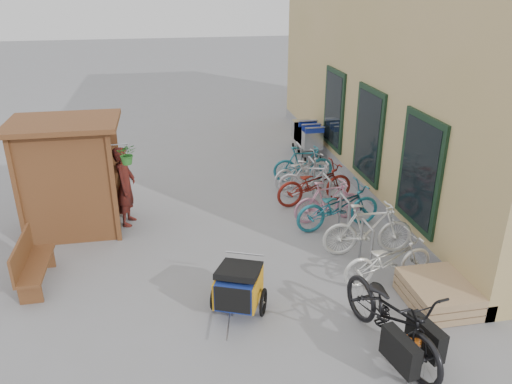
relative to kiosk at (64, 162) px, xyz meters
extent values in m
plane|color=gray|center=(3.28, -2.47, -1.55)|extent=(80.00, 80.00, 0.00)
cube|color=tan|center=(9.78, 2.03, 1.95)|extent=(6.00, 13.00, 7.00)
cube|color=gray|center=(6.86, 2.03, -1.40)|extent=(0.18, 13.00, 0.30)
cube|color=black|center=(6.75, -1.97, 0.05)|extent=(0.06, 1.50, 2.20)
cube|color=black|center=(6.72, -1.97, 0.05)|extent=(0.02, 1.25, 1.95)
cube|color=black|center=(6.75, 0.53, 0.05)|extent=(0.06, 1.50, 2.20)
cube|color=black|center=(6.72, 0.53, 0.05)|extent=(0.02, 1.25, 1.95)
cube|color=black|center=(6.75, 3.03, 0.05)|extent=(0.06, 1.50, 2.20)
cube|color=black|center=(6.72, 3.03, 0.05)|extent=(0.02, 1.25, 1.95)
cube|color=brown|center=(-0.82, -0.62, -0.40)|extent=(0.09, 0.09, 2.30)
cube|color=brown|center=(0.98, -0.62, -0.40)|extent=(0.09, 0.09, 2.30)
cube|color=brown|center=(-0.82, 0.68, -0.40)|extent=(0.09, 0.09, 2.30)
cube|color=brown|center=(0.98, 0.68, -0.40)|extent=(0.09, 0.09, 2.30)
cube|color=brown|center=(-0.79, 0.03, -0.40)|extent=(0.05, 1.30, 2.30)
cube|color=brown|center=(0.08, -0.59, -0.40)|extent=(1.80, 0.05, 2.30)
cube|color=brown|center=(0.08, 0.65, -0.40)|extent=(1.80, 0.05, 2.30)
cube|color=brown|center=(0.08, 0.03, 0.80)|extent=(2.15, 1.65, 0.10)
cube|color=brown|center=(-0.12, 0.03, -0.65)|extent=(1.30, 1.15, 0.04)
cube|color=brown|center=(-0.12, 0.03, -0.05)|extent=(1.30, 1.15, 0.04)
cylinder|color=#A5A8AD|center=(1.16, -0.62, 0.50)|extent=(0.36, 0.02, 0.02)
imported|color=#2A7027|center=(1.31, -0.62, 0.30)|extent=(0.38, 0.33, 0.42)
cylinder|color=#A5A8AD|center=(5.58, -2.72, -1.13)|extent=(0.05, 0.05, 0.84)
cylinder|color=#A5A8AD|center=(5.58, -2.22, -1.13)|extent=(0.05, 0.05, 0.84)
cylinder|color=#A5A8AD|center=(5.58, -2.47, -0.71)|extent=(0.05, 0.50, 0.05)
cylinder|color=#A5A8AD|center=(5.58, -1.52, -1.13)|extent=(0.05, 0.05, 0.84)
cylinder|color=#A5A8AD|center=(5.58, -1.02, -1.13)|extent=(0.05, 0.05, 0.84)
cylinder|color=#A5A8AD|center=(5.58, -1.27, -0.71)|extent=(0.05, 0.50, 0.05)
cylinder|color=#A5A8AD|center=(5.58, -0.32, -1.13)|extent=(0.05, 0.05, 0.84)
cylinder|color=#A5A8AD|center=(5.58, 0.18, -1.13)|extent=(0.05, 0.05, 0.84)
cylinder|color=#A5A8AD|center=(5.58, -0.07, -0.71)|extent=(0.05, 0.50, 0.05)
cylinder|color=#A5A8AD|center=(5.58, 0.88, -1.13)|extent=(0.05, 0.05, 0.84)
cylinder|color=#A5A8AD|center=(5.58, 1.38, -1.13)|extent=(0.05, 0.05, 0.84)
cylinder|color=#A5A8AD|center=(5.58, 1.13, -0.71)|extent=(0.05, 0.50, 0.05)
cylinder|color=#A5A8AD|center=(5.58, 2.08, -1.13)|extent=(0.05, 0.05, 0.84)
cylinder|color=#A5A8AD|center=(5.58, 2.58, -1.13)|extent=(0.05, 0.05, 0.84)
cylinder|color=#A5A8AD|center=(5.58, 2.33, -0.71)|extent=(0.05, 0.50, 0.05)
cube|color=tan|center=(6.28, -3.87, -1.48)|extent=(1.00, 1.20, 0.12)
cube|color=tan|center=(6.28, -3.87, -1.34)|extent=(1.00, 1.20, 0.12)
cube|color=tan|center=(6.28, -3.87, -1.20)|extent=(1.00, 1.20, 0.12)
cube|color=brown|center=(-0.32, -2.04, -1.16)|extent=(0.43, 1.41, 0.06)
cube|color=brown|center=(-0.51, -2.04, -0.90)|extent=(0.06, 1.40, 0.47)
cube|color=brown|center=(-0.32, -2.60, -1.37)|extent=(0.37, 0.06, 0.37)
cube|color=brown|center=(-0.32, -1.48, -1.37)|extent=(0.37, 0.06, 0.37)
cube|color=silver|center=(6.28, 3.65, -0.94)|extent=(0.56, 0.87, 0.53)
cube|color=navy|center=(6.28, 3.21, -0.58)|extent=(0.56, 0.04, 0.18)
cylinder|color=silver|center=(6.28, 3.18, -0.51)|extent=(0.59, 0.04, 0.04)
cylinder|color=black|center=(6.05, 3.30, -1.49)|extent=(0.04, 0.12, 0.12)
cube|color=silver|center=(6.28, 4.01, -0.94)|extent=(0.56, 0.87, 0.53)
cube|color=navy|center=(6.28, 3.57, -0.58)|extent=(0.56, 0.04, 0.18)
cylinder|color=silver|center=(6.28, 3.54, -0.51)|extent=(0.59, 0.04, 0.04)
cylinder|color=black|center=(6.05, 3.65, -1.49)|extent=(0.04, 0.12, 0.12)
cube|color=silver|center=(6.28, 4.37, -0.94)|extent=(0.56, 0.87, 0.53)
cube|color=navy|center=(6.28, 3.93, -0.58)|extent=(0.56, 0.04, 0.18)
cylinder|color=silver|center=(6.28, 3.90, -0.51)|extent=(0.59, 0.04, 0.04)
cylinder|color=black|center=(6.05, 4.01, -1.49)|extent=(0.04, 0.12, 0.12)
cube|color=#1B3D99|center=(3.04, -3.43, -1.10)|extent=(0.84, 0.95, 0.46)
cube|color=orange|center=(2.74, -3.31, -1.10)|extent=(0.32, 0.74, 0.46)
cube|color=orange|center=(3.33, -3.55, -1.10)|extent=(0.32, 0.74, 0.46)
cube|color=black|center=(2.88, -3.81, -1.07)|extent=(0.52, 0.24, 0.42)
cube|color=black|center=(3.05, -3.38, -0.83)|extent=(0.89, 0.94, 0.22)
torus|color=black|center=(2.66, -3.28, -1.34)|extent=(0.22, 0.44, 0.45)
torus|color=black|center=(3.41, -3.58, -1.34)|extent=(0.22, 0.44, 0.45)
cylinder|color=#B7B7BC|center=(2.78, -4.05, -1.34)|extent=(0.28, 0.63, 0.03)
cylinder|color=#B7B7BC|center=(3.20, -3.03, -0.74)|extent=(0.59, 0.26, 0.03)
imported|color=black|center=(5.04, -4.71, -0.97)|extent=(1.20, 2.32, 1.16)
cube|color=black|center=(4.90, -5.30, -1.10)|extent=(0.31, 0.67, 0.45)
cube|color=black|center=(5.37, -5.10, -1.10)|extent=(0.31, 0.67, 0.45)
cube|color=#C15312|center=(5.14, -5.20, -1.05)|extent=(0.15, 0.20, 0.12)
imported|color=maroon|center=(1.14, 0.14, -0.68)|extent=(0.54, 0.71, 1.75)
imported|color=white|center=(5.74, -3.06, -1.10)|extent=(1.76, 0.79, 0.89)
imported|color=white|center=(5.76, -2.09, -1.02)|extent=(1.82, 0.65, 1.07)
imported|color=teal|center=(5.56, -0.93, -1.05)|extent=(1.98, 0.92, 1.00)
imported|color=pink|center=(5.47, -0.56, -1.08)|extent=(1.62, 0.60, 0.95)
imported|color=maroon|center=(5.45, 0.40, -1.05)|extent=(1.99, 0.95, 1.00)
imported|color=silver|center=(5.45, 0.68, -1.06)|extent=(1.69, 0.93, 0.98)
imported|color=silver|center=(5.44, 1.51, -1.12)|extent=(1.75, 1.07, 0.87)
imported|color=teal|center=(5.57, 1.84, -1.07)|extent=(1.61, 0.53, 0.96)
camera|label=1|loc=(2.07, -10.07, 3.42)|focal=35.00mm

